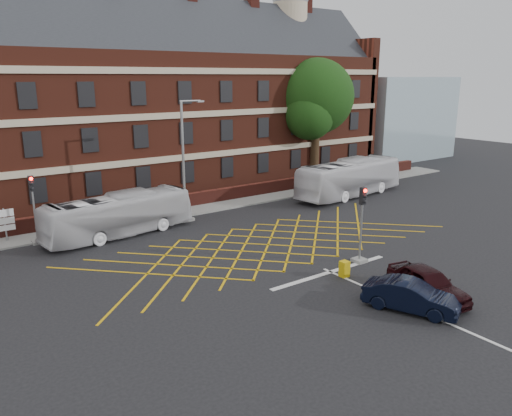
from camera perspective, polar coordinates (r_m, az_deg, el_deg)
ground at (r=29.39m, az=3.76°, el=-5.23°), size 120.00×120.00×0.00m
victorian_building at (r=46.82m, az=-13.60°, el=11.68°), size 51.00×12.17×20.40m
boundary_wall at (r=39.66m, az=-8.27°, el=0.78°), size 56.00×0.50×1.10m
far_pavement at (r=38.92m, az=-7.56°, el=-0.21°), size 60.00×3.00×0.12m
glass_block at (r=66.93m, az=15.07°, el=9.97°), size 14.00×10.00×10.00m
box_junction_hatching at (r=30.86m, az=1.39°, el=-4.20°), size 8.22×8.22×0.02m
stop_line at (r=26.97m, az=8.54°, el=-7.23°), size 8.00×0.30×0.02m
centre_line at (r=23.23m, az=20.02°, el=-11.77°), size 0.15×14.00×0.02m
bus_left at (r=33.43m, az=-15.41°, el=-0.78°), size 10.15×3.57×2.77m
bus_right at (r=43.80m, az=10.67°, el=3.39°), size 11.61×3.92×3.17m
car_navy at (r=23.33m, az=17.28°, el=-9.59°), size 3.00×4.37×1.36m
car_maroon at (r=24.77m, az=19.02°, el=-8.12°), size 2.59×4.63×1.49m
deciduous_tree at (r=50.29m, az=6.85°, el=11.94°), size 7.61×7.38×11.85m
traffic_light_near at (r=28.08m, az=11.90°, el=-2.69°), size 0.70×0.70×4.27m
traffic_light_far at (r=33.44m, az=-23.93°, el=-0.85°), size 0.70×0.70×4.27m
street_lamp at (r=35.73m, az=-8.13°, el=3.08°), size 2.25×1.00×8.49m
direction_signs at (r=34.55m, az=-26.77°, el=-1.36°), size 1.10×0.16×2.20m
utility_cabinet at (r=26.36m, az=10.07°, el=-6.87°), size 0.43×0.43×0.84m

